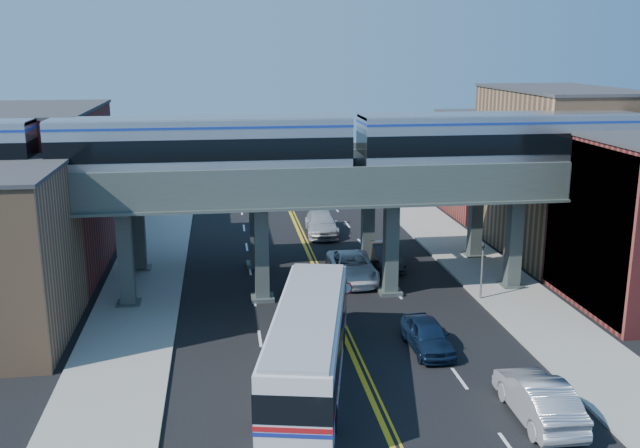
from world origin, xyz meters
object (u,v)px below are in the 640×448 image
(stop_sign, at_px, (346,297))
(car_lane_c, at_px, (352,267))
(car_lane_b, at_px, (385,255))
(car_parked_curb, at_px, (538,398))
(car_lane_a, at_px, (427,335))
(transit_bus, at_px, (309,345))
(transit_train, at_px, (203,147))
(car_lane_d, at_px, (321,223))
(traffic_signal, at_px, (482,265))

(stop_sign, height_order, car_lane_c, stop_sign)
(car_lane_b, distance_m, car_parked_curb, 21.63)
(car_lane_a, bearing_deg, stop_sign, 133.77)
(stop_sign, xyz_separation_m, car_parked_curb, (6.20, -11.00, -0.83))
(stop_sign, relative_size, transit_bus, 0.19)
(stop_sign, relative_size, car_parked_curb, 0.47)
(car_lane_b, distance_m, car_lane_c, 3.78)
(car_lane_a, bearing_deg, transit_bus, -158.44)
(car_parked_curb, bearing_deg, car_lane_a, -69.45)
(transit_bus, bearing_deg, transit_train, 34.60)
(car_lane_c, bearing_deg, transit_bus, -106.69)
(car_lane_b, xyz_separation_m, car_lane_d, (-3.20, 9.58, 0.04))
(stop_sign, relative_size, car_lane_a, 0.56)
(car_lane_c, height_order, car_parked_curb, car_parked_curb)
(transit_bus, distance_m, car_lane_d, 26.84)
(transit_train, bearing_deg, car_lane_b, 24.49)
(car_lane_d, bearing_deg, stop_sign, -90.99)
(transit_train, distance_m, car_parked_curb, 22.76)
(car_lane_a, xyz_separation_m, car_parked_curb, (2.59, -7.39, 0.13))
(transit_train, relative_size, car_lane_d, 8.52)
(car_parked_curb, bearing_deg, traffic_signal, -99.68)
(traffic_signal, xyz_separation_m, car_lane_a, (-5.29, -6.61, -1.50))
(traffic_signal, height_order, car_lane_a, traffic_signal)
(transit_bus, relative_size, car_parked_curb, 2.47)
(stop_sign, distance_m, car_lane_b, 11.61)
(car_lane_d, xyz_separation_m, car_parked_curb, (4.70, -31.16, 0.03))
(traffic_signal, bearing_deg, car_lane_a, -128.69)
(stop_sign, relative_size, traffic_signal, 0.64)
(transit_bus, height_order, car_lane_a, transit_bus)
(car_lane_a, bearing_deg, car_lane_d, 93.81)
(stop_sign, distance_m, car_lane_d, 20.23)
(car_lane_b, height_order, car_lane_d, car_lane_d)
(stop_sign, height_order, car_parked_curb, stop_sign)
(car_lane_a, xyz_separation_m, car_lane_d, (-2.11, 23.76, 0.10))
(transit_train, relative_size, car_parked_curb, 9.32)
(transit_bus, height_order, car_lane_b, transit_bus)
(traffic_signal, xyz_separation_m, car_lane_b, (-4.20, 7.58, -1.44))
(car_lane_a, distance_m, car_parked_curb, 7.84)
(car_lane_b, bearing_deg, car_lane_a, -93.85)
(traffic_signal, xyz_separation_m, car_parked_curb, (-2.70, -14.00, -1.37))
(stop_sign, xyz_separation_m, car_lane_d, (1.50, 20.16, -0.86))
(stop_sign, bearing_deg, car_lane_a, -44.98)
(transit_bus, xyz_separation_m, car_lane_b, (7.54, 16.90, -0.94))
(transit_train, relative_size, traffic_signal, 12.84)
(transit_train, height_order, car_lane_d, transit_train)
(transit_bus, bearing_deg, car_lane_d, 2.73)
(car_parked_curb, bearing_deg, car_lane_b, -84.79)
(transit_train, distance_m, car_lane_a, 16.55)
(transit_bus, relative_size, car_lane_c, 2.22)
(car_lane_c, bearing_deg, transit_train, -160.43)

